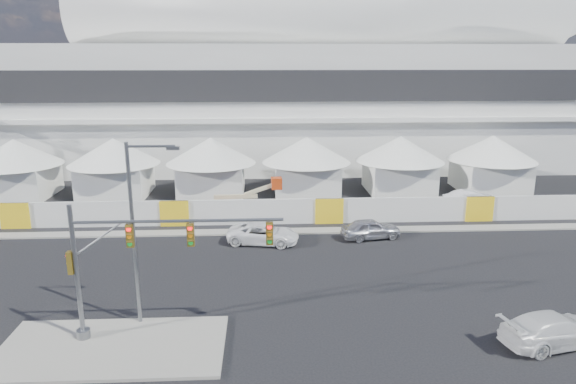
{
  "coord_description": "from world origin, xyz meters",
  "views": [
    {
      "loc": [
        0.83,
        -23.8,
        12.65
      ],
      "look_at": [
        2.55,
        10.0,
        3.75
      ],
      "focal_mm": 32.0,
      "sensor_mm": 36.0,
      "label": 1
    }
  ],
  "objects_px": {
    "streetlight_median": "(138,222)",
    "pickup_curb": "(263,234)",
    "lot_car_a": "(472,200)",
    "pickup_near": "(555,329)",
    "traffic_mast": "(126,263)",
    "sedan_silver": "(371,229)",
    "boom_lift": "(230,208)"
  },
  "relations": [
    {
      "from": "streetlight_median",
      "to": "lot_car_a",
      "type": "bearing_deg",
      "value": 38.16
    },
    {
      "from": "sedan_silver",
      "to": "pickup_near",
      "type": "distance_m",
      "value": 15.38
    },
    {
      "from": "pickup_near",
      "to": "boom_lift",
      "type": "bearing_deg",
      "value": 26.54
    },
    {
      "from": "sedan_silver",
      "to": "lot_car_a",
      "type": "height_order",
      "value": "lot_car_a"
    },
    {
      "from": "sedan_silver",
      "to": "pickup_near",
      "type": "height_order",
      "value": "pickup_near"
    },
    {
      "from": "streetlight_median",
      "to": "pickup_curb",
      "type": "bearing_deg",
      "value": 62.12
    },
    {
      "from": "traffic_mast",
      "to": "boom_lift",
      "type": "distance_m",
      "value": 18.74
    },
    {
      "from": "pickup_near",
      "to": "traffic_mast",
      "type": "relative_size",
      "value": 0.53
    },
    {
      "from": "pickup_curb",
      "to": "streetlight_median",
      "type": "bearing_deg",
      "value": 163.21
    },
    {
      "from": "pickup_near",
      "to": "lot_car_a",
      "type": "relative_size",
      "value": 1.09
    },
    {
      "from": "lot_car_a",
      "to": "sedan_silver",
      "type": "bearing_deg",
      "value": 120.23
    },
    {
      "from": "sedan_silver",
      "to": "streetlight_median",
      "type": "xyz_separation_m",
      "value": [
        -13.56,
        -11.61,
        4.5
      ]
    },
    {
      "from": "pickup_curb",
      "to": "lot_car_a",
      "type": "relative_size",
      "value": 1.06
    },
    {
      "from": "traffic_mast",
      "to": "lot_car_a",
      "type": "bearing_deg",
      "value": 39.84
    },
    {
      "from": "pickup_near",
      "to": "boom_lift",
      "type": "xyz_separation_m",
      "value": [
        -15.78,
        19.59,
        0.15
      ]
    },
    {
      "from": "sedan_silver",
      "to": "streetlight_median",
      "type": "bearing_deg",
      "value": 120.26
    },
    {
      "from": "traffic_mast",
      "to": "pickup_curb",
      "type": "bearing_deg",
      "value": 63.79
    },
    {
      "from": "pickup_curb",
      "to": "pickup_near",
      "type": "distance_m",
      "value": 19.05
    },
    {
      "from": "lot_car_a",
      "to": "boom_lift",
      "type": "height_order",
      "value": "boom_lift"
    },
    {
      "from": "pickup_curb",
      "to": "streetlight_median",
      "type": "xyz_separation_m",
      "value": [
        -5.83,
        -11.01,
        4.54
      ]
    },
    {
      "from": "pickup_near",
      "to": "lot_car_a",
      "type": "xyz_separation_m",
      "value": [
        4.91,
        21.55,
        0.03
      ]
    },
    {
      "from": "lot_car_a",
      "to": "streetlight_median",
      "type": "relative_size",
      "value": 0.53
    },
    {
      "from": "pickup_curb",
      "to": "traffic_mast",
      "type": "relative_size",
      "value": 0.52
    },
    {
      "from": "pickup_near",
      "to": "traffic_mast",
      "type": "xyz_separation_m",
      "value": [
        -19.24,
        1.4,
        3.03
      ]
    },
    {
      "from": "lot_car_a",
      "to": "streetlight_median",
      "type": "bearing_deg",
      "value": 123.66
    },
    {
      "from": "lot_car_a",
      "to": "streetlight_median",
      "type": "distance_m",
      "value": 30.67
    },
    {
      "from": "pickup_curb",
      "to": "pickup_near",
      "type": "bearing_deg",
      "value": -125.36
    },
    {
      "from": "streetlight_median",
      "to": "sedan_silver",
      "type": "bearing_deg",
      "value": 40.56
    },
    {
      "from": "pickup_near",
      "to": "lot_car_a",
      "type": "distance_m",
      "value": 22.1
    },
    {
      "from": "pickup_curb",
      "to": "traffic_mast",
      "type": "distance_m",
      "value": 14.18
    },
    {
      "from": "lot_car_a",
      "to": "streetlight_median",
      "type": "xyz_separation_m",
      "value": [
        -23.86,
        -18.75,
        4.46
      ]
    },
    {
      "from": "pickup_curb",
      "to": "traffic_mast",
      "type": "bearing_deg",
      "value": 164.88
    }
  ]
}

